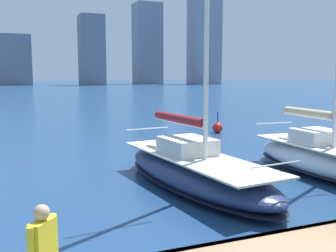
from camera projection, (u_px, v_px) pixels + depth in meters
The scene contains 5 objects.
city_skyline at pixel (26, 39), 151.16m from camera, with size 170.77×22.86×45.36m.
sailboat_tan at pixel (322, 157), 15.33m from camera, with size 2.81×7.26×10.18m.
sailboat_maroon at pixel (194, 168), 13.43m from camera, with size 3.43×8.65×12.66m.
person_yellow_shirt at pixel (43, 251), 5.14m from camera, with size 0.41×0.47×1.57m.
channel_buoy at pixel (218, 128), 26.33m from camera, with size 0.70×0.70×1.40m.
Camera 1 is at (4.60, 5.05, 3.82)m, focal length 42.00 mm.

